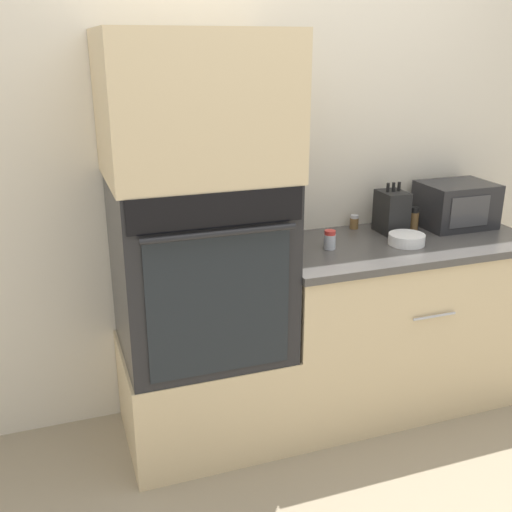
% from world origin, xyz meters
% --- Properties ---
extents(ground_plane, '(12.00, 12.00, 0.00)m').
position_xyz_m(ground_plane, '(0.00, 0.00, 0.00)').
color(ground_plane, gray).
extents(wall_back, '(8.00, 0.05, 2.50)m').
position_xyz_m(wall_back, '(0.00, 0.63, 1.25)').
color(wall_back, beige).
rests_on(wall_back, ground_plane).
extents(oven_cabinet_base, '(0.73, 0.60, 0.46)m').
position_xyz_m(oven_cabinet_base, '(-0.36, 0.30, 0.23)').
color(oven_cabinet_base, beige).
rests_on(oven_cabinet_base, ground_plane).
extents(wall_oven, '(0.70, 0.64, 0.78)m').
position_xyz_m(wall_oven, '(-0.36, 0.30, 0.86)').
color(wall_oven, black).
rests_on(wall_oven, oven_cabinet_base).
extents(oven_cabinet_upper, '(0.73, 0.60, 0.57)m').
position_xyz_m(oven_cabinet_upper, '(-0.36, 0.30, 1.53)').
color(oven_cabinet_upper, beige).
rests_on(oven_cabinet_upper, wall_oven).
extents(counter_unit, '(1.30, 0.63, 0.86)m').
position_xyz_m(counter_unit, '(0.64, 0.30, 0.43)').
color(counter_unit, beige).
rests_on(counter_unit, ground_plane).
extents(microwave, '(0.36, 0.28, 0.23)m').
position_xyz_m(microwave, '(1.02, 0.42, 0.98)').
color(microwave, '#232326').
rests_on(microwave, counter_unit).
extents(knife_block, '(0.12, 0.16, 0.25)m').
position_xyz_m(knife_block, '(0.65, 0.43, 0.97)').
color(knife_block, black).
rests_on(knife_block, counter_unit).
extents(bowl, '(0.17, 0.17, 0.05)m').
position_xyz_m(bowl, '(0.62, 0.24, 0.89)').
color(bowl, white).
rests_on(bowl, counter_unit).
extents(condiment_jar_near, '(0.06, 0.06, 0.09)m').
position_xyz_m(condiment_jar_near, '(0.25, 0.30, 0.91)').
color(condiment_jar_near, silver).
rests_on(condiment_jar_near, counter_unit).
extents(condiment_jar_mid, '(0.04, 0.04, 0.07)m').
position_xyz_m(condiment_jar_mid, '(0.51, 0.55, 0.90)').
color(condiment_jar_mid, brown).
rests_on(condiment_jar_mid, counter_unit).
extents(condiment_jar_far, '(0.05, 0.05, 0.12)m').
position_xyz_m(condiment_jar_far, '(0.78, 0.42, 0.92)').
color(condiment_jar_far, brown).
rests_on(condiment_jar_far, counter_unit).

